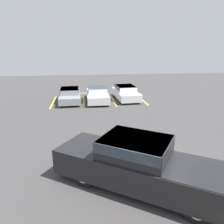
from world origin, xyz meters
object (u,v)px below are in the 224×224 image
object	(u,v)px
parked_sedan_a	(70,94)
parked_sedan_c	(126,92)
pickup_truck	(144,165)
wheel_stop_curb	(85,94)
parked_sedan_b	(97,94)

from	to	relation	value
parked_sedan_a	parked_sedan_c	distance (m)	4.99
parked_sedan_c	parked_sedan_a	bearing A→B (deg)	-91.60
pickup_truck	wheel_stop_curb	size ratio (longest dim) A/B	3.20
pickup_truck	parked_sedan_b	distance (m)	12.55
parked_sedan_b	parked_sedan_c	bearing A→B (deg)	98.61
parked_sedan_a	wheel_stop_curb	bearing A→B (deg)	152.76
wheel_stop_curb	parked_sedan_c	bearing A→B (deg)	-34.61
pickup_truck	parked_sedan_c	bearing A→B (deg)	115.75
parked_sedan_c	wheel_stop_curb	bearing A→B (deg)	-128.30
pickup_truck	parked_sedan_a	xyz separation A→B (m)	(-3.13, 12.71, -0.26)
pickup_truck	parked_sedan_a	distance (m)	13.09
parked_sedan_c	wheel_stop_curb	world-z (taller)	parked_sedan_c
parked_sedan_a	wheel_stop_curb	distance (m)	3.08
parked_sedan_a	wheel_stop_curb	size ratio (longest dim) A/B	2.28
pickup_truck	parked_sedan_a	size ratio (longest dim) A/B	1.40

